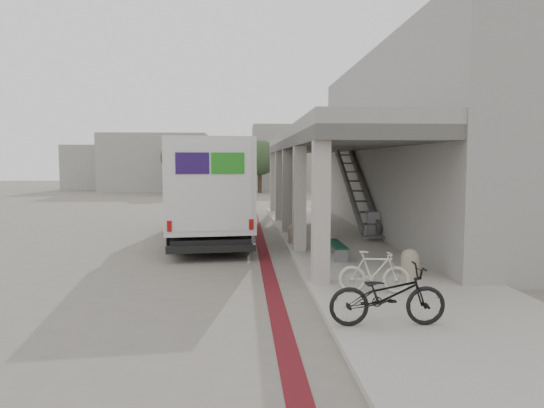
{
  "coord_description": "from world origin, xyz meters",
  "views": [
    {
      "loc": [
        0.32,
        -14.23,
        2.87
      ],
      "look_at": [
        1.23,
        0.1,
        1.6
      ],
      "focal_mm": 32.0,
      "sensor_mm": 36.0,
      "label": 1
    }
  ],
  "objects": [
    {
      "name": "bench",
      "position": [
        3.03,
        -0.63,
        0.41
      ],
      "size": [
        0.38,
        1.72,
        0.4
      ],
      "rotation": [
        0.0,
        0.0,
        0.0
      ],
      "color": "slate",
      "rests_on": "sidewalk"
    },
    {
      "name": "tree_left",
      "position": [
        -5.0,
        28.0,
        3.18
      ],
      "size": [
        3.2,
        3.2,
        4.8
      ],
      "color": "#38281C",
      "rests_on": "ground"
    },
    {
      "name": "bicycle_black",
      "position": [
        2.75,
        -6.44,
        0.63
      ],
      "size": [
        1.97,
        0.72,
        1.03
      ],
      "primitive_type": "imported",
      "rotation": [
        0.0,
        0.0,
        1.55
      ],
      "color": "black",
      "rests_on": "sidewalk"
    },
    {
      "name": "sidewalk",
      "position": [
        4.0,
        0.0,
        0.06
      ],
      "size": [
        4.4,
        28.0,
        0.12
      ],
      "primitive_type": "cube",
      "color": "#9E978D",
      "rests_on": "ground"
    },
    {
      "name": "tree_mid",
      "position": [
        2.0,
        30.0,
        3.18
      ],
      "size": [
        3.2,
        3.2,
        4.8
      ],
      "color": "#38281C",
      "rests_on": "ground"
    },
    {
      "name": "bicycle_cream",
      "position": [
        3.08,
        -4.45,
        0.57
      ],
      "size": [
        1.52,
        0.58,
        0.89
      ],
      "primitive_type": "imported",
      "rotation": [
        0.0,
        0.0,
        1.46
      ],
      "color": "beige",
      "rests_on": "sidewalk"
    },
    {
      "name": "utility_cabinet",
      "position": [
        5.0,
        2.73,
        0.6
      ],
      "size": [
        0.47,
        0.61,
        0.96
      ],
      "primitive_type": "cube",
      "rotation": [
        0.0,
        0.0,
        -0.07
      ],
      "color": "gray",
      "rests_on": "sidewalk"
    },
    {
      "name": "bollard_near",
      "position": [
        4.39,
        -2.93,
        0.44
      ],
      "size": [
        0.43,
        0.43,
        0.65
      ],
      "color": "#9D9278",
      "rests_on": "sidewalk"
    },
    {
      "name": "tree_right",
      "position": [
        10.0,
        29.0,
        3.18
      ],
      "size": [
        3.2,
        3.2,
        4.8
      ],
      "color": "#38281C",
      "rests_on": "ground"
    },
    {
      "name": "transit_building",
      "position": [
        6.83,
        4.5,
        3.4
      ],
      "size": [
        7.6,
        17.0,
        7.0
      ],
      "color": "gray",
      "rests_on": "ground"
    },
    {
      "name": "distant_backdrop",
      "position": [
        -2.84,
        35.89,
        2.7
      ],
      "size": [
        28.0,
        10.0,
        6.5
      ],
      "color": "#999691",
      "rests_on": "ground"
    },
    {
      "name": "bollard_far",
      "position": [
        2.1,
        1.81,
        0.45
      ],
      "size": [
        0.44,
        0.44,
        0.66
      ],
      "color": "gray",
      "rests_on": "sidewalk"
    },
    {
      "name": "fedex_truck",
      "position": [
        -0.96,
        3.45,
        1.91
      ],
      "size": [
        3.43,
        8.62,
        3.59
      ],
      "rotation": [
        0.0,
        0.0,
        0.1
      ],
      "color": "black",
      "rests_on": "ground"
    },
    {
      "name": "ground",
      "position": [
        0.0,
        0.0,
        0.0
      ],
      "size": [
        120.0,
        120.0,
        0.0
      ],
      "primitive_type": "plane",
      "color": "#6A635B",
      "rests_on": "ground"
    },
    {
      "name": "bike_lane_stripe",
      "position": [
        1.0,
        2.0,
        0.01
      ],
      "size": [
        0.35,
        40.0,
        0.01
      ],
      "primitive_type": "cube",
      "color": "#5A1218",
      "rests_on": "ground"
    }
  ]
}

